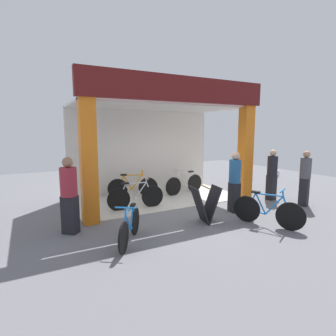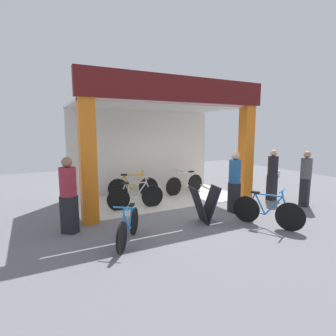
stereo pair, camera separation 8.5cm
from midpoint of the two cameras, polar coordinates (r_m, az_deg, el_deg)
name	(u,v)px [view 2 (the right image)]	position (r m, az deg, el deg)	size (l,w,h in m)	color
ground_plane	(178,209)	(8.07, 2.53, -8.72)	(19.01, 19.01, 0.00)	slate
shop_facade	(157,139)	(9.01, -1.98, 6.24)	(5.71, 3.01, 3.79)	beige
bicycle_inside_0	(185,184)	(9.87, 3.85, -3.36)	(1.68, 0.46, 0.93)	black
bicycle_inside_1	(133,187)	(9.38, -7.14, -3.97)	(1.69, 0.56, 0.95)	black
bicycle_inside_2	(136,197)	(8.05, -6.59, -6.05)	(1.71, 0.47, 0.94)	black
bicycle_parked_0	(129,227)	(5.76, -7.95, -12.28)	(0.92, 1.31, 0.86)	black
bicycle_parked_1	(267,211)	(7.06, 20.62, -8.58)	(0.81, 1.56, 0.94)	black
sandwich_board_sign	(205,205)	(6.92, 8.13, -7.69)	(0.76, 0.64, 0.94)	black
pedestrian_0	(234,181)	(7.83, 14.23, -2.72)	(0.38, 0.38, 1.74)	black
pedestrian_1	(68,194)	(6.45, -20.04, -5.15)	(0.52, 0.52, 1.75)	black
pedestrian_2	(273,174)	(9.59, 21.58, -1.26)	(0.56, 0.38, 1.69)	black
pedestrian_3	(306,178)	(9.23, 27.42, -1.92)	(0.41, 0.41, 1.70)	black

